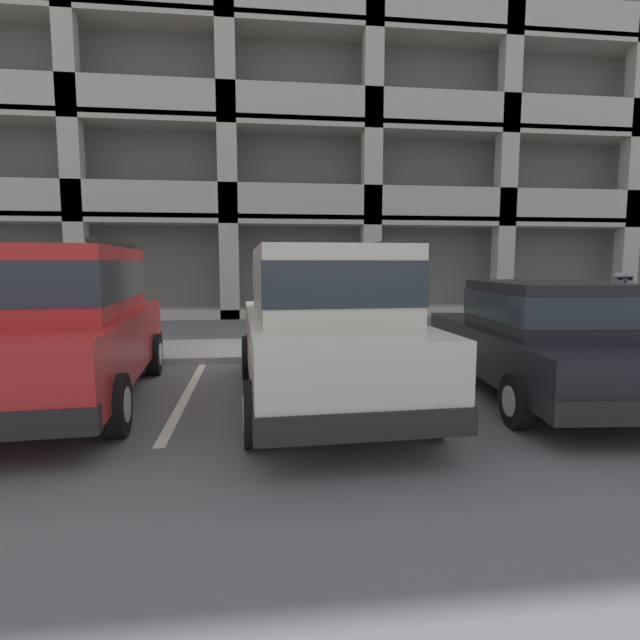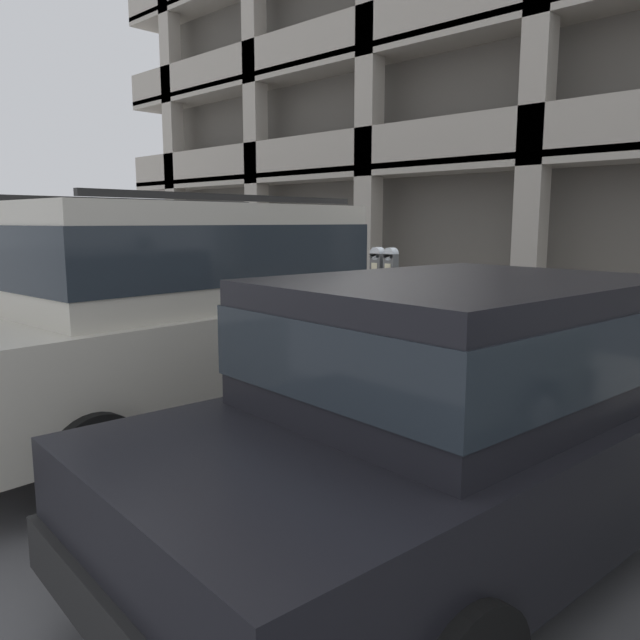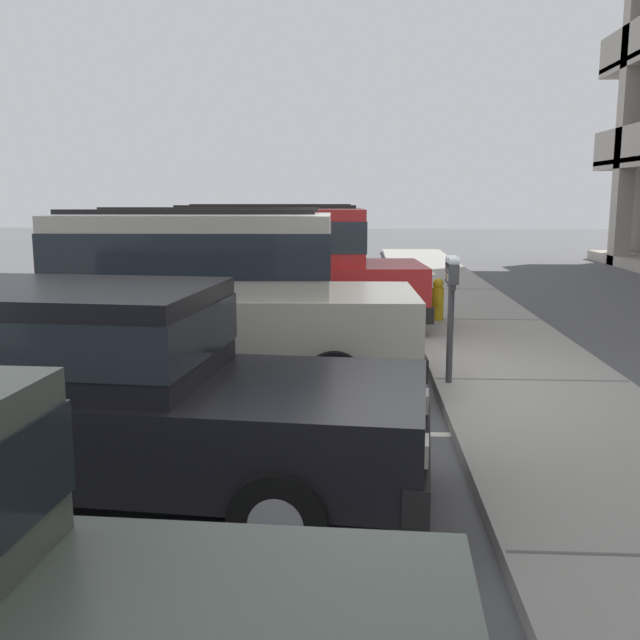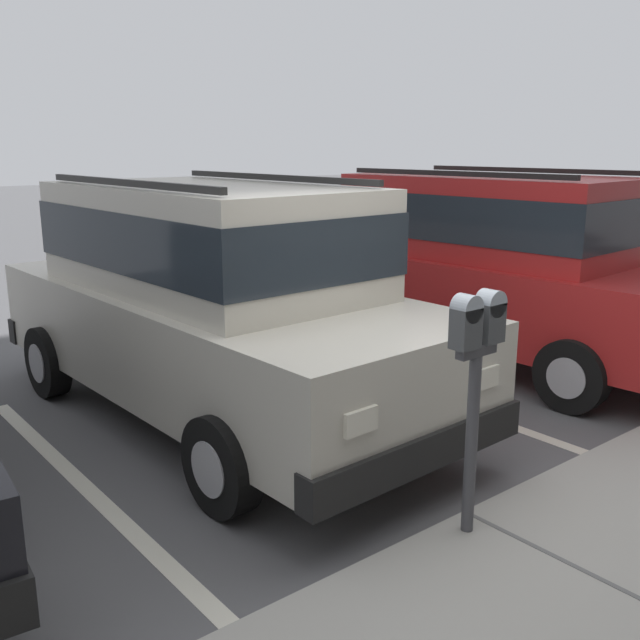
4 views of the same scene
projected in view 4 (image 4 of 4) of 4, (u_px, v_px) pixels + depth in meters
ground_plane at (438, 523)px, 4.52m from camera, size 80.00×80.00×0.10m
sidewalk at (637, 609)px, 3.52m from camera, size 40.00×2.20×0.12m
parking_stall_lines at (108, 509)px, 4.60m from camera, size 12.83×4.80×0.01m
silver_suv at (211, 292)px, 5.95m from camera, size 2.13×4.84×2.03m
red_sedan at (491, 259)px, 7.67m from camera, size 2.25×4.90×2.03m
parking_meter_near at (476, 356)px, 3.88m from camera, size 0.35×0.12×1.41m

